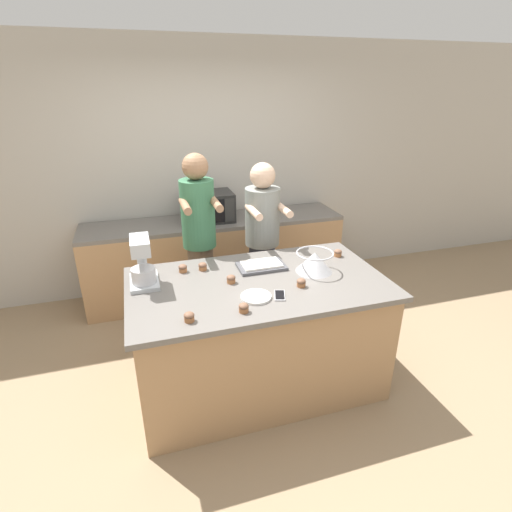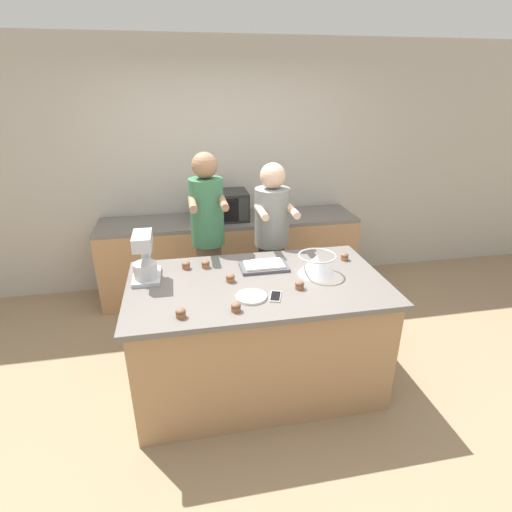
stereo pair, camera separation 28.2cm
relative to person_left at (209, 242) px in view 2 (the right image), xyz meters
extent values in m
plane|color=#937A5B|center=(0.29, -0.82, -0.93)|extent=(16.00, 16.00, 0.00)
cube|color=#B2ADA3|center=(0.29, 1.11, 0.42)|extent=(10.00, 0.06, 2.70)
cube|color=#A87F56|center=(0.29, -0.82, -0.49)|extent=(1.80, 1.00, 0.87)
cube|color=#66605B|center=(0.29, -0.82, -0.04)|extent=(1.88, 1.07, 0.04)
cube|color=#A87F56|center=(0.29, 0.76, -0.51)|extent=(2.80, 0.60, 0.84)
cube|color=#66605B|center=(0.29, 0.76, -0.06)|extent=(2.80, 0.60, 0.04)
cylinder|color=brown|center=(0.00, 0.00, -0.47)|extent=(0.23, 0.23, 0.91)
cylinder|color=#38704C|center=(0.00, 0.00, 0.28)|extent=(0.29, 0.29, 0.59)
sphere|color=#936B4C|center=(0.00, 0.00, 0.68)|extent=(0.22, 0.22, 0.22)
cylinder|color=#936B4C|center=(-0.13, -0.17, 0.41)|extent=(0.06, 0.34, 0.06)
cylinder|color=#936B4C|center=(0.13, -0.17, 0.41)|extent=(0.06, 0.34, 0.06)
cylinder|color=#33384C|center=(0.59, 0.00, -0.50)|extent=(0.25, 0.25, 0.86)
cylinder|color=gray|center=(0.59, 0.00, 0.20)|extent=(0.32, 0.32, 0.53)
sphere|color=#DBB293|center=(0.59, 0.00, 0.57)|extent=(0.23, 0.23, 0.23)
cylinder|color=#DBB293|center=(0.45, -0.17, 0.30)|extent=(0.06, 0.34, 0.06)
cylinder|color=#DBB293|center=(0.72, -0.17, 0.30)|extent=(0.06, 0.34, 0.06)
cube|color=#B2B7BC|center=(-0.51, -0.62, 0.00)|extent=(0.20, 0.30, 0.03)
cylinder|color=#B2B7BC|center=(-0.51, -0.50, 0.13)|extent=(0.07, 0.07, 0.23)
cube|color=#B2B7BC|center=(-0.51, -0.63, 0.29)|extent=(0.13, 0.26, 0.10)
cylinder|color=#BCBCC1|center=(-0.51, -0.66, 0.07)|extent=(0.17, 0.17, 0.11)
cone|color=#BCBCC1|center=(0.75, -0.78, 0.06)|extent=(0.28, 0.28, 0.15)
torus|color=#BCBCC1|center=(0.75, -0.78, 0.13)|extent=(0.29, 0.29, 0.01)
cube|color=#4C4C51|center=(0.38, -0.61, -0.01)|extent=(0.37, 0.23, 0.02)
cube|color=white|center=(0.38, -0.61, 0.01)|extent=(0.30, 0.18, 0.02)
cube|color=black|center=(0.23, 0.76, 0.11)|extent=(0.50, 0.37, 0.30)
cube|color=black|center=(0.19, 0.58, 0.11)|extent=(0.34, 0.01, 0.24)
cube|color=#2D2D2D|center=(0.42, 0.58, 0.11)|extent=(0.10, 0.01, 0.24)
cube|color=silver|center=(0.36, -1.08, -0.01)|extent=(0.11, 0.16, 0.01)
cube|color=black|center=(0.36, -1.08, -0.01)|extent=(0.10, 0.14, 0.00)
cylinder|color=white|center=(0.20, -1.05, -0.01)|extent=(0.21, 0.21, 0.02)
cylinder|color=#9E6038|center=(-0.27, -1.21, 0.00)|extent=(0.06, 0.06, 0.03)
ellipsoid|color=brown|center=(-0.27, -1.21, 0.02)|extent=(0.07, 0.07, 0.04)
cylinder|color=#9E6038|center=(0.07, -1.20, 0.00)|extent=(0.06, 0.06, 0.03)
ellipsoid|color=brown|center=(0.07, -1.20, 0.02)|extent=(0.07, 0.07, 0.04)
cylinder|color=#9E6038|center=(0.09, -0.79, 0.00)|extent=(0.06, 0.06, 0.03)
ellipsoid|color=brown|center=(0.09, -0.79, 0.02)|extent=(0.07, 0.07, 0.04)
cylinder|color=#9E6038|center=(-0.22, -0.50, 0.00)|extent=(0.06, 0.06, 0.03)
ellipsoid|color=brown|center=(-0.22, -0.50, 0.02)|extent=(0.07, 0.07, 0.04)
cylinder|color=#9E6038|center=(1.06, -0.58, 0.00)|extent=(0.06, 0.06, 0.03)
ellipsoid|color=brown|center=(1.06, -0.58, 0.02)|extent=(0.07, 0.07, 0.04)
cylinder|color=#9E6038|center=(-0.06, -0.51, 0.00)|extent=(0.06, 0.06, 0.03)
ellipsoid|color=brown|center=(-0.06, -0.51, 0.02)|extent=(0.07, 0.07, 0.04)
cylinder|color=#9E6038|center=(0.56, -0.99, 0.00)|extent=(0.06, 0.06, 0.03)
ellipsoid|color=brown|center=(0.56, -0.99, 0.02)|extent=(0.07, 0.07, 0.04)
camera|label=1|loc=(-0.49, -3.30, 1.31)|focal=28.00mm
camera|label=2|loc=(-0.22, -3.37, 1.31)|focal=28.00mm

